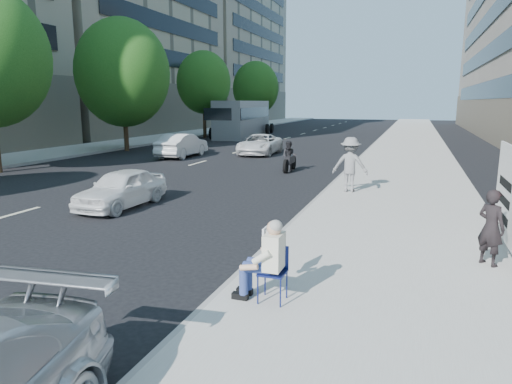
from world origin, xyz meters
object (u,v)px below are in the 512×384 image
at_px(white_sedan_mid, 182,145).
at_px(bus, 243,119).
at_px(protest_banner, 511,196).
at_px(seated_protester, 266,255).
at_px(white_sedan_near, 121,188).
at_px(jogger, 350,165).
at_px(pedestrian_woman, 491,227).
at_px(white_sedan_far, 260,144).
at_px(motorcycle, 289,158).

height_order(white_sedan_mid, bus, bus).
relative_size(protest_banner, white_sedan_mid, 0.73).
distance_m(seated_protester, protest_banner, 5.25).
height_order(seated_protester, white_sedan_near, seated_protester).
distance_m(jogger, pedestrian_woman, 7.33).
relative_size(white_sedan_far, bus, 0.36).
bearing_deg(white_sedan_mid, jogger, 141.52).
bearing_deg(white_sedan_far, pedestrian_woman, -61.59).
distance_m(seated_protester, bus, 37.04).
distance_m(jogger, motorcycle, 5.90).
height_order(white_sedan_near, motorcycle, motorcycle).
height_order(seated_protester, motorcycle, seated_protester).
bearing_deg(seated_protester, bus, 111.27).
bearing_deg(motorcycle, white_sedan_near, -110.53).
height_order(protest_banner, white_sedan_mid, protest_banner).
bearing_deg(bus, white_sedan_mid, -87.96).
relative_size(pedestrian_woman, white_sedan_mid, 0.35).
distance_m(protest_banner, white_sedan_far, 20.09).
height_order(pedestrian_woman, bus, bus).
xyz_separation_m(seated_protester, white_sedan_mid, (-10.89, 17.55, -0.18)).
height_order(seated_protester, protest_banner, protest_banner).
height_order(jogger, white_sedan_mid, jogger).
relative_size(pedestrian_woman, white_sedan_near, 0.42).
distance_m(protest_banner, white_sedan_mid, 20.41).
height_order(white_sedan_mid, motorcycle, motorcycle).
distance_m(jogger, white_sedan_mid, 13.66).
bearing_deg(white_sedan_mid, bus, -82.91).
bearing_deg(white_sedan_mid, white_sedan_far, -145.63).
distance_m(jogger, white_sedan_far, 13.08).
bearing_deg(white_sedan_far, white_sedan_near, -90.32).
height_order(pedestrian_woman, white_sedan_near, pedestrian_woman).
xyz_separation_m(seated_protester, white_sedan_far, (-6.99, 20.36, -0.25)).
relative_size(seated_protester, white_sedan_far, 0.29).
bearing_deg(bus, motorcycle, -70.36).
height_order(white_sedan_near, white_sedan_mid, white_sedan_mid).
relative_size(white_sedan_far, motorcycle, 2.18).
xyz_separation_m(pedestrian_woman, white_sedan_far, (-10.50, 17.48, -0.26)).
relative_size(white_sedan_near, motorcycle, 1.69).
bearing_deg(jogger, white_sedan_far, -57.75).
height_order(pedestrian_woman, white_sedan_mid, pedestrian_woman).
bearing_deg(protest_banner, motorcycle, 124.59).
distance_m(white_sedan_near, white_sedan_mid, 13.07).
bearing_deg(bus, protest_banner, -67.30).
xyz_separation_m(white_sedan_near, white_sedan_far, (-0.60, 15.09, 0.03)).
bearing_deg(bus, seated_protester, -75.21).
xyz_separation_m(jogger, motorcycle, (-3.43, 4.78, -0.45)).
bearing_deg(protest_banner, white_sedan_far, 122.83).
relative_size(pedestrian_woman, white_sedan_far, 0.33).
bearing_deg(white_sedan_near, white_sedan_mid, 111.51).
xyz_separation_m(protest_banner, bus, (-17.32, 31.02, 0.23)).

